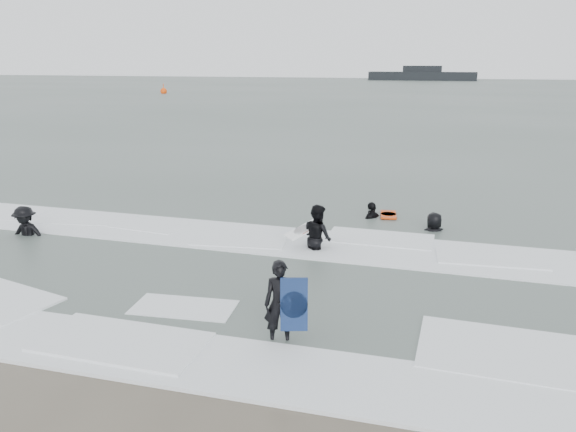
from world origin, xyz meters
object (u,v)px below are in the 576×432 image
(surfer_breaker, at_px, (27,238))
(vessel_horizon, at_px, (422,75))
(surfer_right_near, at_px, (372,219))
(surfer_wading, at_px, (317,250))
(surfer_centre, at_px, (280,344))
(surfer_right_far, at_px, (434,232))
(buoy, at_px, (164,91))

(surfer_breaker, height_order, vessel_horizon, vessel_horizon)
(vessel_horizon, bearing_deg, surfer_right_near, -87.25)
(surfer_wading, relative_size, surfer_right_near, 1.07)
(surfer_centre, xyz_separation_m, surfer_right_far, (2.39, 7.89, 0.00))
(surfer_breaker, xyz_separation_m, buoy, (-31.80, 66.93, 0.42))
(buoy, bearing_deg, surfer_right_far, -55.60)
(surfer_centre, bearing_deg, surfer_wading, 81.26)
(buoy, xyz_separation_m, vessel_horizon, (34.68, 72.82, 0.95))
(surfer_centre, relative_size, surfer_breaker, 0.90)
(surfer_breaker, relative_size, surfer_right_near, 1.05)
(surfer_wading, height_order, surfer_right_near, surfer_wading)
(surfer_centre, height_order, vessel_horizon, vessel_horizon)
(surfer_breaker, relative_size, vessel_horizon, 0.07)
(surfer_wading, distance_m, surfer_breaker, 8.48)
(buoy, bearing_deg, surfer_breaker, -64.59)
(surfer_centre, distance_m, surfer_right_near, 8.84)
(surfer_centre, relative_size, vessel_horizon, 0.06)
(surfer_breaker, distance_m, surfer_right_far, 12.01)
(surfer_centre, xyz_separation_m, surfer_breaker, (-8.96, 3.98, 0.00))
(surfer_centre, bearing_deg, vessel_horizon, 77.45)
(surfer_right_far, bearing_deg, surfer_breaker, -3.44)
(surfer_breaker, distance_m, surfer_right_near, 10.54)
(surfer_centre, distance_m, buoy, 81.78)
(surfer_centre, xyz_separation_m, buoy, (-40.75, 70.91, 0.42))
(surfer_right_near, relative_size, vessel_horizon, 0.06)
(surfer_right_far, relative_size, vessel_horizon, 0.06)
(surfer_wading, relative_size, surfer_breaker, 1.02)
(surfer_wading, height_order, surfer_right_far, surfer_wading)
(surfer_centre, bearing_deg, buoy, 104.92)
(surfer_breaker, bearing_deg, surfer_right_far, 15.36)
(surfer_centre, distance_m, surfer_breaker, 9.80)
(surfer_right_near, distance_m, surfer_right_far, 2.20)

